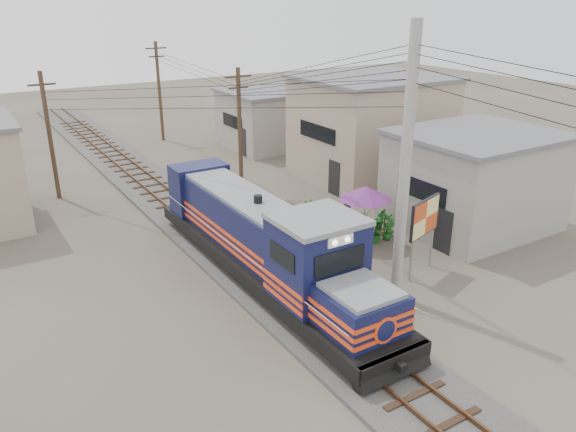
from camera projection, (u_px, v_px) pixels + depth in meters
ground at (311, 317)px, 19.91m from camera, size 120.00×120.00×0.00m
ballast at (198, 224)px, 27.79m from camera, size 3.60×70.00×0.16m
track at (198, 221)px, 27.72m from camera, size 1.15×70.00×0.12m
locomotive at (266, 243)px, 21.82m from camera, size 2.80×15.23×3.77m
utility_pole_main at (405, 170)px, 19.40m from camera, size 0.40×0.40×10.00m
wooden_pole_mid at (240, 127)px, 31.84m from camera, size 1.60×0.24×7.00m
wooden_pole_far at (159, 90)px, 42.97m from camera, size 1.60×0.24×7.50m
wooden_pole_left at (49, 134)px, 30.34m from camera, size 1.60×0.24×7.00m
power_lines at (199, 73)px, 23.79m from camera, size 9.65×19.00×3.30m
shophouse_front at (474, 180)px, 27.06m from camera, size 7.35×6.30×4.70m
shophouse_mid at (371, 127)px, 34.40m from camera, size 8.40×7.35×6.20m
shophouse_back at (269, 118)px, 41.93m from camera, size 6.30×6.30×4.20m
billboard at (425, 220)px, 22.21m from camera, size 2.02×0.75×3.23m
market_umbrella at (366, 193)px, 25.17m from camera, size 3.23×3.23×2.71m
vendor at (348, 207)px, 27.89m from camera, size 0.70×0.56×1.68m
plant_nursery at (362, 228)px, 26.34m from camera, size 3.33×2.95×1.13m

